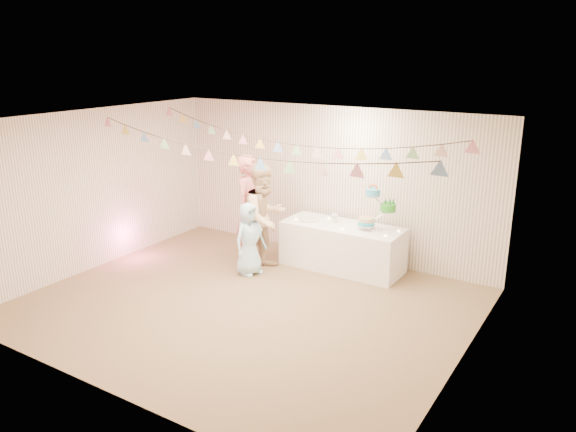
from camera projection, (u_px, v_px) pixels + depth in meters
The scene contains 25 objects.
floor at pixel (246, 305), 7.99m from camera, with size 6.00×6.00×0.00m, color brown.
ceiling at pixel (242, 121), 7.25m from camera, with size 6.00×6.00×0.00m, color silver.
back_wall at pixel (330, 182), 9.65m from camera, with size 6.00×6.00×0.00m, color white.
front_wall at pixel (96, 278), 5.59m from camera, with size 6.00×6.00×0.00m, color white.
left_wall at pixel (96, 190), 9.14m from camera, with size 5.00×5.00×0.00m, color white.
right_wall at pixel (467, 259), 6.10m from camera, with size 5.00×5.00×0.00m, color white.
table at pixel (342, 247), 9.24m from camera, with size 1.98×0.79×0.74m, color white.
cake_stand at pixel (376, 209), 8.80m from camera, with size 0.62×0.36×0.69m, color silver, non-canonical shape.
cake_bottom at pixel (365, 224), 8.90m from camera, with size 0.31×0.31×0.15m, color #2AA8C5, non-canonical shape.
cake_middle at pixel (389, 208), 8.78m from camera, with size 0.27×0.27×0.22m, color #258B1E, non-canonical shape.
cake_top_tier at pixel (373, 191), 8.72m from camera, with size 0.25×0.25×0.19m, color #44ADD6, non-canonical shape.
platter at pixel (309, 219), 9.40m from camera, with size 0.32×0.32×0.02m, color white.
posy at pixel (334, 218), 9.24m from camera, with size 0.14×0.14×0.16m, color white, non-canonical shape.
person_adult_a at pixel (251, 209), 9.41m from camera, with size 0.67×0.44×1.84m, color #D26E70.
person_adult_b at pixel (265, 218), 9.05m from camera, with size 0.86×0.67×1.77m, color #DAB286.
person_child at pixel (250, 239), 8.94m from camera, with size 0.58×0.38×1.19m, color #B4E4FF.
bunting_back at pixel (287, 131), 8.22m from camera, with size 5.60×1.10×0.40m, color pink, non-canonical shape.
bunting_front at pixel (233, 145), 7.17m from camera, with size 5.60×0.90×0.36m, color #72A5E5, non-canonical shape.
tealight_0 at pixel (296, 219), 9.42m from camera, with size 0.04×0.04×0.03m, color #FFD88C.
tealight_1 at pixel (329, 218), 9.46m from camera, with size 0.04×0.04×0.03m, color #FFD88C.
tealight_2 at pixel (342, 229), 8.90m from camera, with size 0.04×0.04×0.03m, color #FFD88C.
tealight_3 at pixel (368, 224), 9.13m from camera, with size 0.04×0.04×0.03m, color #FFD88C.
tealight_4 at pixel (386, 236), 8.57m from camera, with size 0.04×0.04×0.03m, color #FFD88C.
tealight_5 at pixel (399, 231), 8.80m from camera, with size 0.04×0.04×0.03m, color #FFD88C.
tealight_6 at pixel (373, 226), 9.06m from camera, with size 0.04×0.04×0.03m, color #FFD88C.
Camera 1 is at (4.37, -5.88, 3.49)m, focal length 35.00 mm.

